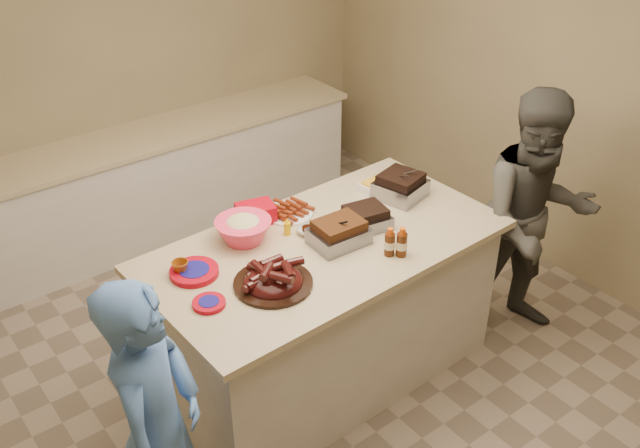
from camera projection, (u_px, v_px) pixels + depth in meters
room at (315, 375)px, 4.60m from camera, size 4.50×5.00×2.70m
back_counter at (152, 184)px, 5.84m from camera, size 3.60×0.64×0.90m
island at (325, 370)px, 4.64m from camera, size 2.13×1.17×1.00m
rib_platter at (273, 285)px, 3.76m from camera, size 0.55×0.55×0.17m
pulled_pork_tray at (339, 243)px, 4.10m from camera, size 0.33×0.25×0.10m
brisket_tray at (365, 227)px, 4.26m from camera, size 0.31×0.27×0.08m
roasting_pan at (400, 197)px, 4.56m from camera, size 0.34×0.34×0.11m
coleslaw_bowl at (244, 240)px, 4.13m from camera, size 0.34×0.34×0.23m
sausage_plate at (289, 214)px, 4.38m from camera, size 0.37×0.37×0.05m
mac_cheese_dish at (383, 190)px, 4.64m from camera, size 0.29×0.23×0.07m
bbq_bottle_a at (389, 255)px, 4.00m from camera, size 0.06×0.06×0.17m
bbq_bottle_b at (401, 255)px, 4.00m from camera, size 0.06×0.06×0.18m
mustard_bottle at (287, 234)px, 4.18m from camera, size 0.04×0.04×0.11m
sauce_bowl at (307, 233)px, 4.19m from camera, size 0.13×0.04×0.12m
plate_stack_large at (194, 274)px, 3.84m from camera, size 0.27×0.27×0.03m
plate_stack_small at (209, 305)px, 3.62m from camera, size 0.18×0.18×0.02m
plastic_cup at (181, 274)px, 3.84m from camera, size 0.09×0.09×0.09m
basket_stack at (256, 221)px, 4.31m from camera, size 0.25×0.21×0.11m
guest_gray at (514, 324)px, 5.03m from camera, size 1.56×1.93×0.66m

